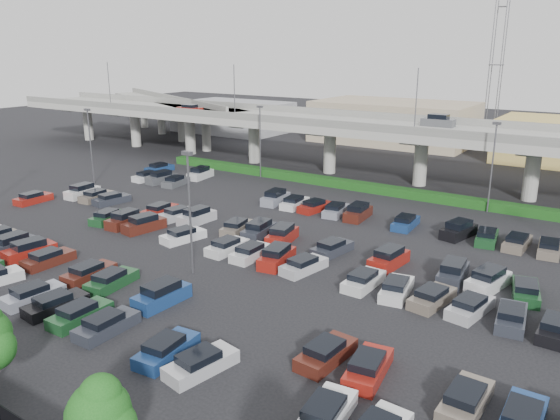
% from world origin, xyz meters
% --- Properties ---
extents(ground, '(280.00, 280.00, 0.00)m').
position_xyz_m(ground, '(0.00, 0.00, 0.00)').
color(ground, black).
extents(overpass, '(150.00, 13.00, 15.80)m').
position_xyz_m(overpass, '(-0.17, 32.01, 6.97)').
color(overpass, '#9B9B93').
rests_on(overpass, ground).
extents(on_ramp, '(50.93, 30.13, 8.80)m').
position_xyz_m(on_ramp, '(-52.10, 43.05, 6.86)').
color(on_ramp, '#9B9B93').
rests_on(on_ramp, ground).
extents(hedge, '(66.00, 1.60, 1.10)m').
position_xyz_m(hedge, '(0.00, 25.00, 0.55)').
color(hedge, '#153F12').
rests_on(hedge, ground).
extents(parked_cars, '(63.16, 41.63, 1.67)m').
position_xyz_m(parked_cars, '(-1.30, -3.85, 0.62)').
color(parked_cars, '#194722').
rests_on(parked_cars, ground).
extents(light_poles, '(66.90, 48.38, 10.30)m').
position_xyz_m(light_poles, '(-4.13, 2.00, 6.24)').
color(light_poles, '#515156').
rests_on(light_poles, ground).
extents(distant_buildings, '(138.00, 24.00, 9.00)m').
position_xyz_m(distant_buildings, '(12.38, 61.81, 3.74)').
color(distant_buildings, gray).
rests_on(distant_buildings, ground).
extents(comm_tower, '(2.40, 2.40, 30.00)m').
position_xyz_m(comm_tower, '(4.00, 74.00, 15.61)').
color(comm_tower, '#515156').
rests_on(comm_tower, ground).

